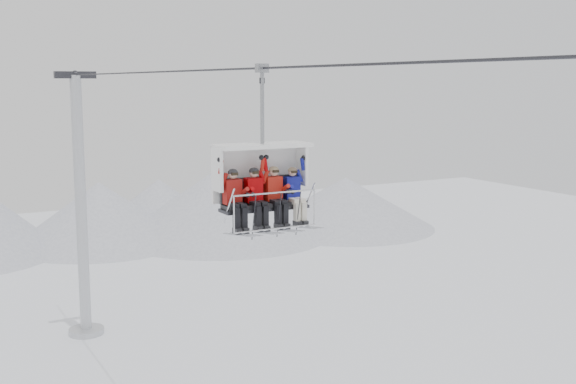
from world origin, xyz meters
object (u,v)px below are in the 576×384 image
lift_tower_right (82,225)px  skier_center_left (256,196)px  skier_far_right (294,193)px  chairlift_carrier (260,175)px  skier_center_right (275,194)px  skier_far_left (235,197)px

lift_tower_right → skier_center_left: lift_tower_right is taller
skier_center_left → skier_far_right: (1.08, -0.01, -0.02)m
lift_tower_right → skier_far_right: 21.34m
chairlift_carrier → skier_center_right: 0.62m
skier_center_left → skier_far_right: 1.08m
skier_center_left → skier_far_right: skier_center_left is taller
chairlift_carrier → skier_center_left: size_ratio=2.36×
skier_far_left → skier_center_right: 1.11m
lift_tower_right → skier_center_right: size_ratio=7.99×
lift_tower_right → chairlift_carrier: lift_tower_right is taller
lift_tower_right → chairlift_carrier: size_ratio=3.38×
skier_center_left → skier_center_right: size_ratio=1.00×
skier_far_left → skier_center_left: same height
skier_far_left → skier_far_right: skier_far_left is taller
skier_far_left → chairlift_carrier: bearing=19.7°
chairlift_carrier → skier_center_right: bearing=-49.0°
skier_far_right → skier_far_left: bearing=179.8°
chairlift_carrier → skier_far_left: bearing=-160.3°
skier_far_left → skier_center_right: bearing=0.0°
lift_tower_right → chairlift_carrier: 21.12m
chairlift_carrier → skier_center_right: (0.26, -0.30, -0.47)m
lift_tower_right → skier_center_left: 21.32m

